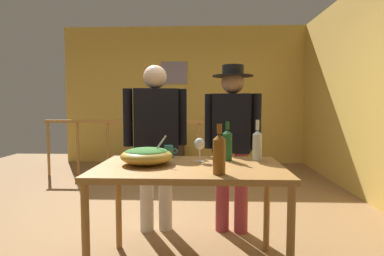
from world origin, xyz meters
TOP-DOWN VIEW (x-y plane):
  - ground_plane at (0.00, 0.00)m, footprint 8.47×8.47m
  - back_wall at (0.00, 3.26)m, footprint 4.99×0.10m
  - side_wall_right at (2.49, 0.98)m, footprint 0.10×4.89m
  - framed_picture at (-0.21, 3.20)m, footprint 0.54×0.03m
  - stair_railing at (-0.24, 1.90)m, footprint 3.17×0.10m
  - tv_console at (-0.44, 2.91)m, footprint 0.90×0.40m
  - flat_screen_tv at (-0.44, 2.88)m, footprint 0.59×0.12m
  - serving_table at (0.32, -1.11)m, footprint 1.33×0.81m
  - salad_bowl at (0.01, -1.08)m, footprint 0.38×0.38m
  - wine_glass at (0.39, -0.96)m, footprint 0.08×0.08m
  - wine_bottle_green at (0.60, -0.89)m, footprint 0.08×0.08m
  - wine_bottle_clear at (0.83, -0.89)m, footprint 0.07×0.07m
  - wine_bottle_amber at (0.52, -1.38)m, footprint 0.08×0.08m
  - mug_teal at (0.14, -0.79)m, footprint 0.11×0.07m
  - person_standing_left at (-0.04, -0.35)m, footprint 0.59×0.31m
  - person_standing_right at (0.69, -0.35)m, footprint 0.52×0.38m

SIDE VIEW (x-z plane):
  - ground_plane at x=0.00m, z-range 0.00..0.00m
  - tv_console at x=-0.44m, z-range 0.00..0.51m
  - stair_railing at x=-0.24m, z-range 0.12..1.13m
  - serving_table at x=0.32m, z-range 0.32..1.11m
  - flat_screen_tv at x=-0.44m, z-range 0.55..0.97m
  - mug_teal at x=0.14m, z-range 0.79..0.89m
  - salad_bowl at x=0.01m, z-range 0.75..0.96m
  - wine_bottle_clear at x=0.83m, z-range 0.76..1.07m
  - wine_bottle_green at x=0.60m, z-range 0.76..1.07m
  - wine_glass at x=0.39m, z-range 0.83..1.01m
  - wine_bottle_amber at x=0.52m, z-range 0.76..1.08m
  - person_standing_right at x=0.69m, z-range 0.14..1.73m
  - person_standing_left at x=-0.04m, z-range 0.15..1.74m
  - back_wall at x=0.00m, z-range 0.00..2.81m
  - side_wall_right at x=2.49m, z-range 0.00..2.81m
  - framed_picture at x=-0.21m, z-range 1.64..2.09m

